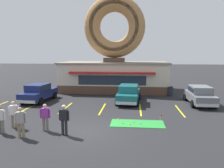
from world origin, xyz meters
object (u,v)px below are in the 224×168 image
pedestrian_beanie_man (14,113)px  car_teal (129,93)px  pedestrian_leather_jacket_man (21,121)px  pedestrian_blue_sweater_man (1,118)px  pedestrian_clipboard_woman (64,118)px  car_grey (200,94)px  golf_ball (133,124)px  car_navy (39,92)px  trash_bin (170,91)px  putting_flag_pin (161,117)px  pedestrian_hooded_kid (45,116)px

pedestrian_beanie_man → car_teal: bearing=48.2°
car_teal → pedestrian_leather_jacket_man: (-5.36, -8.82, 0.02)m
pedestrian_blue_sweater_man → pedestrian_clipboard_woman: pedestrian_clipboard_woman is taller
car_grey → car_teal: 6.09m
car_grey → pedestrian_blue_sweater_man: bearing=-147.5°
golf_ball → car_navy: (-8.65, 5.86, 0.82)m
car_teal → pedestrian_clipboard_woman: bearing=-111.4°
pedestrian_beanie_man → trash_bin: 15.38m
putting_flag_pin → trash_bin: trash_bin is taller
pedestrian_clipboard_woman → car_navy: bearing=122.0°
putting_flag_pin → trash_bin: bearing=77.5°
putting_flag_pin → pedestrian_clipboard_woman: bearing=-155.7°
car_teal → pedestrian_clipboard_woman: (-3.24, -8.24, 0.05)m
putting_flag_pin → pedestrian_beanie_man: 8.85m
pedestrian_leather_jacket_man → trash_bin: size_ratio=1.66×
pedestrian_leather_jacket_man → car_navy: bearing=108.5°
putting_flag_pin → pedestrian_leather_jacket_man: 8.08m
car_navy → trash_bin: (12.43, 3.88, -0.37)m
golf_ball → car_navy: bearing=145.9°
pedestrian_hooded_kid → pedestrian_beanie_man: size_ratio=0.98×
car_grey → car_navy: 14.31m
golf_ball → pedestrian_beanie_man: (-7.00, -1.22, 0.82)m
putting_flag_pin → pedestrian_blue_sweater_man: size_ratio=0.36×
pedestrian_leather_jacket_man → pedestrian_beanie_man: bearing=129.7°
putting_flag_pin → pedestrian_hooded_kid: pedestrian_hooded_kid is taller
trash_bin → car_navy: bearing=-162.7°
car_teal → pedestrian_hooded_kid: 8.93m
pedestrian_hooded_kid → pedestrian_leather_jacket_man: (-0.85, -1.11, 0.04)m
putting_flag_pin → pedestrian_clipboard_woman: 5.91m
car_navy → pedestrian_leather_jacket_man: bearing=-71.5°
car_grey → golf_ball: bearing=-133.2°
car_grey → car_teal: size_ratio=0.98×
car_navy → trash_bin: 13.03m
pedestrian_blue_sweater_man → pedestrian_beanie_man: size_ratio=0.97×
pedestrian_clipboard_woman → trash_bin: size_ratio=1.71×
car_teal → pedestrian_blue_sweater_man: car_teal is taller
car_navy → pedestrian_hooded_kid: bearing=-63.5°
putting_flag_pin → car_navy: size_ratio=0.12×
car_teal → car_grey: bearing=-1.0°
pedestrian_clipboard_woman → trash_bin: bearing=57.8°
car_navy → pedestrian_blue_sweater_man: bearing=-79.9°
car_teal → pedestrian_blue_sweater_man: size_ratio=3.03×
car_grey → pedestrian_hooded_kid: size_ratio=2.93×
car_teal → pedestrian_hooded_kid: car_teal is taller
golf_ball → trash_bin: trash_bin is taller
car_navy → trash_bin: car_navy is taller
putting_flag_pin → car_teal: size_ratio=0.12×
car_teal → trash_bin: size_ratio=4.79×
pedestrian_hooded_kid → pedestrian_leather_jacket_man: pedestrian_leather_jacket_man is taller
pedestrian_hooded_kid → trash_bin: size_ratio=1.60×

